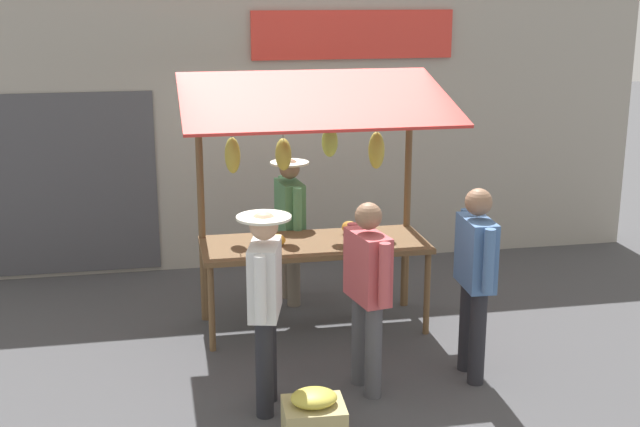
% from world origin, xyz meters
% --- Properties ---
extents(ground_plane, '(40.00, 40.00, 0.00)m').
position_xyz_m(ground_plane, '(0.00, 0.00, 0.00)').
color(ground_plane, '#424244').
extents(street_backdrop, '(9.00, 0.30, 3.40)m').
position_xyz_m(street_backdrop, '(0.04, -2.20, 1.70)').
color(street_backdrop, '#9E998E').
rests_on(street_backdrop, ground).
extents(market_stall, '(2.50, 1.46, 2.50)m').
position_xyz_m(market_stall, '(-0.00, -0.03, 1.55)').
color(market_stall, brown).
rests_on(market_stall, ground).
extents(vendor_with_sunhat, '(0.41, 0.68, 1.57)m').
position_xyz_m(vendor_with_sunhat, '(0.12, -0.75, 0.92)').
color(vendor_with_sunhat, '#726656').
rests_on(vendor_with_sunhat, ground).
extents(shopper_in_grey_tee, '(0.31, 0.69, 1.63)m').
position_xyz_m(shopper_in_grey_tee, '(-0.17, 1.44, 0.94)').
color(shopper_in_grey_tee, '#4C4C51').
rests_on(shopper_in_grey_tee, ground).
extents(shopper_with_ponytail, '(0.42, 0.68, 1.64)m').
position_xyz_m(shopper_with_ponytail, '(0.69, 1.60, 0.97)').
color(shopper_with_ponytail, '#232328').
rests_on(shopper_with_ponytail, ground).
extents(shopper_with_shopping_bag, '(0.24, 0.71, 1.69)m').
position_xyz_m(shopper_with_shopping_bag, '(-1.13, 1.37, 0.98)').
color(shopper_with_shopping_bag, '#232328').
rests_on(shopper_with_shopping_bag, ground).
extents(produce_crate_side, '(0.47, 0.41, 0.45)m').
position_xyz_m(produce_crate_side, '(0.43, 2.26, 0.21)').
color(produce_crate_side, tan).
rests_on(produce_crate_side, ground).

